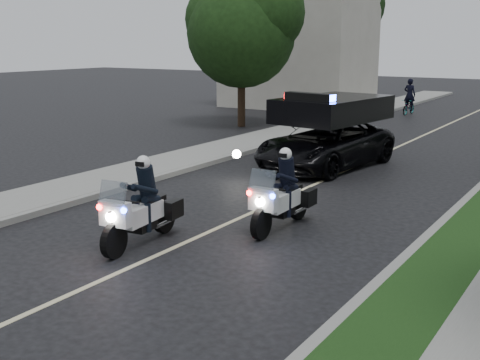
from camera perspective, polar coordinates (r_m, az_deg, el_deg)
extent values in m
plane|color=black|center=(11.30, -9.80, -7.87)|extent=(120.00, 120.00, 0.00)
cube|color=gray|center=(21.40, -0.05, 2.44)|extent=(0.20, 60.00, 0.15)
cube|color=gray|center=(22.00, -2.47, 2.72)|extent=(2.00, 60.00, 0.16)
cube|color=#A8A396|center=(37.89, 5.51, 12.17)|extent=(8.00, 6.00, 7.00)
cube|color=#BFB78C|center=(19.57, 10.15, 1.02)|extent=(0.12, 50.00, 0.01)
imported|color=black|center=(19.72, 7.94, 1.19)|extent=(3.17, 5.65, 2.61)
imported|color=black|center=(34.90, 15.48, 5.94)|extent=(0.62, 1.57, 0.81)
imported|color=black|center=(34.90, 15.48, 5.94)|extent=(0.66, 0.47, 1.75)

